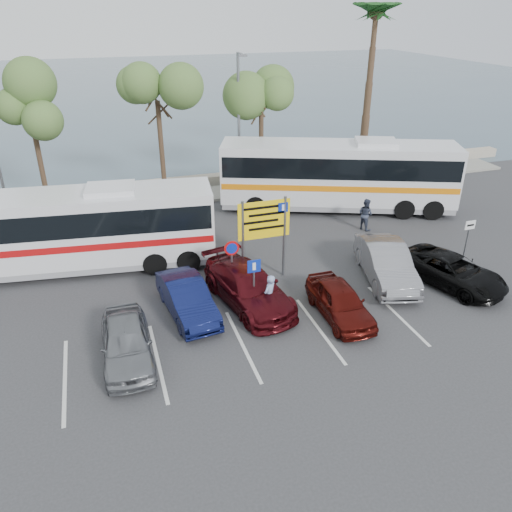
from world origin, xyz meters
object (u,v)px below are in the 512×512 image
object	(u,v)px
coach_bus_left	(73,233)
car_blue	(187,298)
car_silver_b	(386,263)
pedestrian_near	(269,295)
direction_sign	(264,226)
suv_black	(452,271)
car_maroon	(248,287)
car_silver_a	(126,342)
pedestrian_far	(365,214)
street_lamp_right	(239,119)
coach_bus_right	(337,178)
car_red	(340,301)

from	to	relation	value
coach_bus_left	car_blue	distance (m)	6.47
car_silver_b	pedestrian_near	distance (m)	5.64
direction_sign	suv_black	world-z (taller)	direction_sign
pedestrian_near	car_maroon	bearing A→B (deg)	-101.91
coach_bus_left	suv_black	world-z (taller)	coach_bus_left
direction_sign	car_silver_b	xyz separation A→B (m)	(4.85, -1.70, -1.65)
direction_sign	car_silver_a	distance (m)	7.31
suv_black	pedestrian_far	world-z (taller)	pedestrian_far
direction_sign	car_maroon	xyz separation A→B (m)	(-1.20, -1.70, -1.70)
coach_bus_left	pedestrian_near	world-z (taller)	coach_bus_left
suv_black	pedestrian_far	bearing A→B (deg)	76.28
car_silver_a	street_lamp_right	bearing A→B (deg)	61.30
pedestrian_far	car_silver_b	bearing A→B (deg)	138.16
suv_black	car_silver_b	distance (m)	2.68
street_lamp_right	coach_bus_right	xyz separation A→B (m)	(4.50, -3.95, -2.75)
car_blue	car_silver_b	world-z (taller)	car_silver_b
street_lamp_right	pedestrian_near	distance (m)	13.83
car_blue	car_silver_b	xyz separation A→B (m)	(8.46, 0.00, 0.11)
coach_bus_left	car_blue	xyz separation A→B (m)	(3.90, -5.05, -1.06)
car_silver_b	pedestrian_near	size ratio (longest dim) A/B	2.82
car_maroon	suv_black	xyz separation A→B (m)	(8.46, -1.19, -0.10)
direction_sign	car_silver_a	xyz separation A→B (m)	(-6.00, -3.78, -1.75)
coach_bus_left	car_silver_b	distance (m)	13.38
suv_black	car_silver_b	bearing A→B (deg)	134.43
street_lamp_right	car_silver_a	distance (m)	16.68
coach_bus_right	car_blue	size ratio (longest dim) A/B	3.19
direction_sign	car_blue	bearing A→B (deg)	-154.78
car_red	pedestrian_far	world-z (taller)	pedestrian_far
suv_black	coach_bus_right	bearing A→B (deg)	75.43
street_lamp_right	coach_bus_left	bearing A→B (deg)	-143.73
car_blue	car_red	world-z (taller)	car_blue
car_silver_b	coach_bus_right	bearing A→B (deg)	92.98
car_red	pedestrian_near	distance (m)	2.62
car_maroon	car_red	size ratio (longest dim) A/B	1.32
coach_bus_left	pedestrian_near	bearing A→B (deg)	-41.71
car_silver_a	car_maroon	size ratio (longest dim) A/B	0.79
car_maroon	pedestrian_far	world-z (taller)	pedestrian_far
street_lamp_right	car_silver_b	size ratio (longest dim) A/B	1.70
car_maroon	car_silver_a	bearing A→B (deg)	-168.26
direction_sign	coach_bus_right	bearing A→B (deg)	44.45
direction_sign	pedestrian_near	size ratio (longest dim) A/B	2.15
car_blue	direction_sign	bearing A→B (deg)	18.36
car_maroon	car_red	xyz separation A→B (m)	(2.96, -1.92, -0.08)
car_silver_a	pedestrian_near	xyz separation A→B (m)	(5.31, 1.06, 0.16)
direction_sign	car_maroon	world-z (taller)	direction_sign
pedestrian_near	car_silver_b	bearing A→B (deg)	152.10
coach_bus_left	pedestrian_near	xyz separation A→B (m)	(6.81, -6.07, -0.89)
street_lamp_right	coach_bus_left	size ratio (longest dim) A/B	0.66
street_lamp_right	direction_sign	bearing A→B (deg)	-100.94
coach_bus_right	pedestrian_near	xyz separation A→B (m)	(-7.19, -9.09, -1.01)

